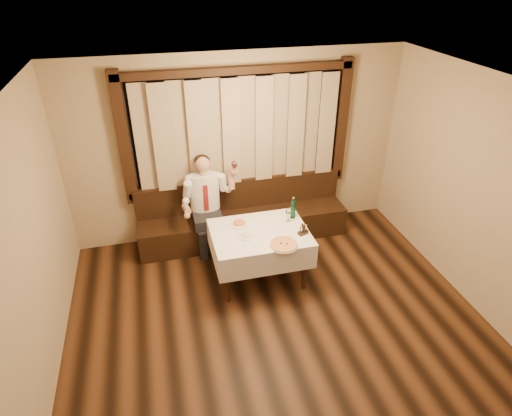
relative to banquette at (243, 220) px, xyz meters
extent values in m
cube|color=black|center=(0.00, -2.72, -0.32)|extent=(5.00, 6.00, 0.01)
cube|color=silver|center=(0.00, -2.72, 2.49)|extent=(5.00, 6.00, 0.01)
cube|color=tan|center=(0.00, 0.28, 1.09)|extent=(5.00, 0.01, 2.80)
cube|color=tan|center=(-2.50, -2.72, 1.09)|extent=(0.01, 6.00, 2.80)
cube|color=black|center=(0.00, 0.26, 1.39)|extent=(3.00, 0.02, 1.60)
cube|color=orange|center=(-0.70, 0.25, 1.09)|extent=(0.50, 0.01, 0.40)
cube|color=black|center=(0.00, 0.22, 0.54)|extent=(3.30, 0.12, 0.10)
cube|color=black|center=(0.00, 0.22, 2.24)|extent=(3.30, 0.12, 0.10)
cube|color=black|center=(-1.60, 0.22, 1.39)|extent=(0.16, 0.12, 1.90)
cube|color=black|center=(1.60, 0.22, 1.39)|extent=(0.16, 0.12, 1.90)
cube|color=#937C5E|center=(0.00, 0.16, 1.39)|extent=(2.90, 0.08, 1.55)
cube|color=black|center=(0.00, -0.04, -0.09)|extent=(3.20, 0.60, 0.45)
cube|color=black|center=(0.00, 0.20, 0.36)|extent=(3.20, 0.12, 0.45)
cube|color=black|center=(0.00, 0.20, 0.61)|extent=(3.20, 0.14, 0.04)
cylinder|color=black|center=(-0.52, -1.39, 0.04)|extent=(0.06, 0.06, 0.71)
cylinder|color=black|center=(0.52, -1.39, 0.04)|extent=(0.06, 0.06, 0.71)
cylinder|color=black|center=(-0.52, -0.65, 0.04)|extent=(0.06, 0.06, 0.71)
cylinder|color=black|center=(0.52, -0.65, 0.04)|extent=(0.06, 0.06, 0.71)
cube|color=black|center=(0.00, -1.02, 0.42)|extent=(1.20, 0.90, 0.04)
cube|color=white|center=(0.00, -1.02, 0.44)|extent=(1.26, 0.96, 0.01)
cube|color=white|center=(0.00, -1.50, 0.27)|extent=(1.26, 0.01, 0.35)
cube|color=white|center=(0.00, -0.54, 0.27)|extent=(1.26, 0.01, 0.35)
cube|color=white|center=(-0.63, -1.02, 0.27)|extent=(0.01, 0.96, 0.35)
cube|color=white|center=(0.63, -1.02, 0.27)|extent=(0.01, 0.96, 0.35)
cylinder|color=white|center=(0.21, -1.40, 0.45)|extent=(0.36, 0.36, 0.01)
cylinder|color=#C9451E|center=(0.21, -1.40, 0.46)|extent=(0.33, 0.33, 0.01)
torus|color=tan|center=(0.21, -1.40, 0.47)|extent=(0.35, 0.35, 0.03)
sphere|color=black|center=(0.18, -1.38, 0.47)|extent=(0.02, 0.02, 0.02)
sphere|color=black|center=(0.25, -1.41, 0.47)|extent=(0.02, 0.02, 0.02)
cylinder|color=white|center=(-0.22, -0.78, 0.45)|extent=(0.27, 0.27, 0.02)
ellipsoid|color=#CB4E20|center=(-0.22, -0.78, 0.50)|extent=(0.16, 0.16, 0.07)
cylinder|color=white|center=(-0.19, -1.08, 0.45)|extent=(0.24, 0.24, 0.01)
ellipsoid|color=beige|center=(-0.19, -1.08, 0.49)|extent=(0.15, 0.15, 0.07)
cylinder|color=#11512F|center=(0.53, -0.80, 0.57)|extent=(0.07, 0.07, 0.26)
cylinder|color=#11512F|center=(0.53, -0.80, 0.72)|extent=(0.03, 0.03, 0.06)
cylinder|color=silver|center=(0.53, -0.80, 0.76)|extent=(0.03, 0.03, 0.01)
cylinder|color=white|center=(0.43, -0.87, 0.45)|extent=(0.07, 0.07, 0.01)
cylinder|color=white|center=(0.43, -0.87, 0.50)|extent=(0.01, 0.01, 0.11)
ellipsoid|color=white|center=(0.43, -0.87, 0.60)|extent=(0.08, 0.08, 0.09)
cube|color=black|center=(0.53, -1.21, 0.47)|extent=(0.15, 0.11, 0.04)
cube|color=black|center=(0.53, -1.21, 0.54)|extent=(0.04, 0.07, 0.10)
cylinder|color=white|center=(0.49, -1.23, 0.52)|extent=(0.04, 0.04, 0.08)
cylinder|color=silver|center=(0.49, -1.23, 0.56)|extent=(0.04, 0.04, 0.01)
cylinder|color=white|center=(0.57, -1.20, 0.52)|extent=(0.04, 0.04, 0.08)
cylinder|color=silver|center=(0.57, -1.20, 0.56)|extent=(0.04, 0.04, 0.01)
cube|color=black|center=(-0.57, -0.17, 0.22)|extent=(0.41, 0.47, 0.17)
cube|color=black|center=(-0.69, -0.39, -0.09)|extent=(0.11, 0.12, 0.45)
cube|color=black|center=(-0.46, -0.39, -0.09)|extent=(0.11, 0.12, 0.45)
ellipsoid|color=white|center=(-0.57, -0.01, 0.58)|extent=(0.43, 0.27, 0.56)
cube|color=maroon|center=(-0.57, -0.15, 0.55)|extent=(0.07, 0.01, 0.41)
cylinder|color=tan|center=(-0.57, -0.01, 0.90)|extent=(0.10, 0.10, 0.08)
sphere|color=tan|center=(-0.57, -0.01, 1.04)|extent=(0.22, 0.22, 0.22)
ellipsoid|color=black|center=(-0.57, 0.02, 1.07)|extent=(0.22, 0.22, 0.17)
sphere|color=white|center=(-0.78, -0.01, 0.81)|extent=(0.13, 0.13, 0.13)
sphere|color=white|center=(-0.37, -0.01, 0.81)|extent=(0.13, 0.13, 0.13)
sphere|color=tan|center=(-0.88, -0.44, 0.47)|extent=(0.09, 0.09, 0.09)
sphere|color=tan|center=(-0.16, -0.19, 0.95)|extent=(0.10, 0.10, 0.10)
cylinder|color=white|center=(-0.16, -0.22, 0.99)|extent=(0.01, 0.01, 0.11)
ellipsoid|color=white|center=(-0.16, -0.22, 1.08)|extent=(0.09, 0.09, 0.11)
ellipsoid|color=#4C070F|center=(-0.16, -0.22, 1.05)|extent=(0.07, 0.07, 0.06)
camera|label=1|loc=(-1.19, -5.53, 3.55)|focal=30.00mm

